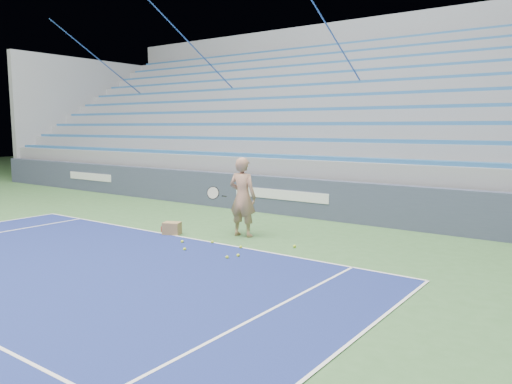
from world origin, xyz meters
TOP-DOWN VIEW (x-y plane):
  - sponsor_barrier at (0.00, 15.88)m, footprint 30.00×0.32m
  - bleachers at (0.00, 21.60)m, footprint 31.00×9.15m
  - tennis_player at (0.86, 12.82)m, footprint 0.97×0.88m
  - ball_box at (-0.61, 11.97)m, footprint 0.48×0.44m
  - tennis_ball_0 at (0.74, 11.01)m, footprint 0.07×0.07m
  - tennis_ball_1 at (1.58, 11.83)m, footprint 0.07×0.07m
  - tennis_ball_2 at (0.22, 11.47)m, footprint 0.07×0.07m
  - tennis_ball_3 at (2.46, 12.56)m, footprint 0.07×0.07m
  - tennis_ball_4 at (1.87, 11.02)m, footprint 0.07×0.07m
  - tennis_ball_5 at (1.96, 11.26)m, footprint 0.07×0.07m
  - tennis_ball_6 at (0.78, 11.84)m, footprint 0.07×0.07m

SIDE VIEW (x-z plane):
  - tennis_ball_0 at x=0.74m, z-range 0.00..0.07m
  - tennis_ball_1 at x=1.58m, z-range 0.00..0.07m
  - tennis_ball_2 at x=0.22m, z-range 0.00..0.07m
  - tennis_ball_3 at x=2.46m, z-range 0.00..0.07m
  - tennis_ball_4 at x=1.87m, z-range 0.00..0.07m
  - tennis_ball_5 at x=1.96m, z-range 0.00..0.07m
  - tennis_ball_6 at x=0.78m, z-range 0.00..0.07m
  - ball_box at x=-0.61m, z-range 0.00..0.30m
  - sponsor_barrier at x=0.00m, z-range 0.00..1.10m
  - tennis_player at x=0.86m, z-range 0.00..1.86m
  - bleachers at x=0.00m, z-range -1.29..6.01m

